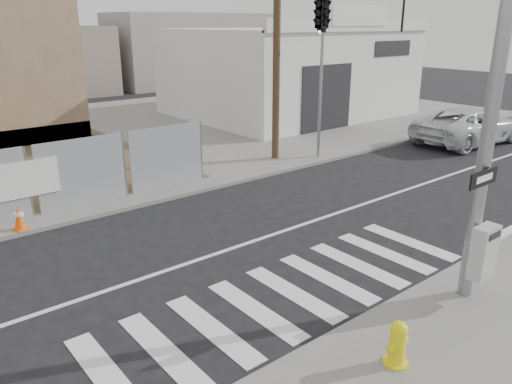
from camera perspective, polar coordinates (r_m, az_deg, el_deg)
ground at (r=12.14m, az=-3.87°, el=-6.84°), size 100.00×100.00×0.00m
sidewalk_far at (r=24.38m, az=-23.37°, el=4.99°), size 50.00×20.00×0.12m
signal_pole at (r=11.17m, az=12.98°, el=15.97°), size 0.96×5.87×7.00m
far_signal_pole at (r=19.77m, az=7.47°, el=13.54°), size 0.16×0.20×5.60m
concrete_wall_right at (r=23.85m, az=-25.65°, el=12.54°), size 5.50×1.30×8.00m
auto_shop at (r=29.99m, az=3.71°, el=13.60°), size 12.00×10.20×5.95m
utility_pole_right at (r=19.30m, az=2.41°, el=18.68°), size 1.60×0.28×10.00m
fire_hydrant at (r=8.44m, az=15.87°, el=-16.28°), size 0.46×0.42×0.76m
suv at (r=24.82m, az=23.20°, el=7.02°), size 6.01×3.09×1.62m
traffic_cone_d at (r=14.33m, az=-25.46°, el=-2.70°), size 0.43×0.43×0.65m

